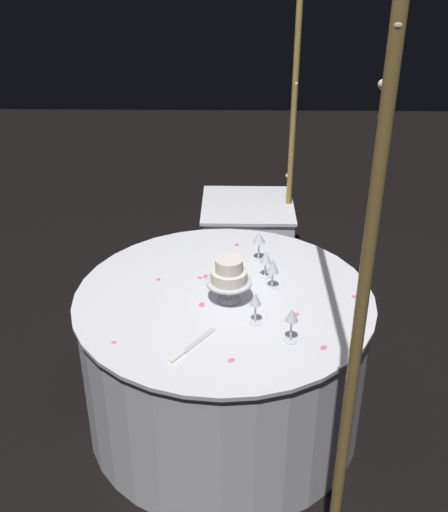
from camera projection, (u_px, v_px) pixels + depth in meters
The scene contains 21 objects.
ground_plane at pixel (224, 416), 3.39m from camera, with size 12.00×12.00×0.00m, color black.
decorative_arch at pixel (318, 136), 2.61m from camera, with size 2.30×0.05×2.42m.
main_table at pixel (224, 359), 3.20m from camera, with size 1.46×1.46×0.78m.
side_table at pixel (247, 256), 4.17m from camera, with size 0.59×0.59×0.77m.
tiered_cake at pixel (229, 274), 2.90m from camera, with size 0.22×0.22×0.22m.
wine_glass_0 at pixel (273, 267), 3.01m from camera, with size 0.06×0.06×0.16m.
wine_glass_1 at pixel (266, 258), 3.12m from camera, with size 0.06×0.06×0.14m.
wine_glass_2 at pixel (256, 301), 2.75m from camera, with size 0.06×0.06×0.16m.
wine_glass_3 at pixel (259, 239), 3.25m from camera, with size 0.07×0.07×0.17m.
wine_glass_4 at pixel (292, 317), 2.63m from camera, with size 0.06×0.06×0.17m.
cake_knife at pixel (190, 347), 2.65m from camera, with size 0.25×0.19×0.01m.
rose_petal_0 at pixel (354, 296), 3.00m from camera, with size 0.03×0.02×0.00m, color #EA6B84.
rose_petal_1 at pixel (237, 245), 3.46m from camera, with size 0.03×0.02×0.00m, color #EA6B84.
rose_petal_2 at pixel (206, 276), 3.16m from camera, with size 0.04×0.03×0.00m, color #EA6B84.
rose_petal_3 at pixel (296, 314), 2.86m from camera, with size 0.03×0.02×0.00m, color #EA6B84.
rose_petal_4 at pixel (200, 278), 3.15m from camera, with size 0.03×0.02×0.00m, color #EA6B84.
rose_petal_5 at pixel (158, 279), 3.14m from camera, with size 0.03×0.02×0.00m, color #EA6B84.
rose_petal_6 at pixel (231, 360), 2.57m from camera, with size 0.03×0.02×0.00m, color #EA6B84.
rose_petal_7 at pixel (324, 348), 2.65m from camera, with size 0.04×0.03×0.00m, color #EA6B84.
rose_petal_8 at pixel (114, 342), 2.68m from camera, with size 0.03×0.02×0.00m, color #EA6B84.
rose_petal_9 at pixel (202, 305), 2.94m from camera, with size 0.04×0.03×0.00m, color #EA6B84.
Camera 1 is at (2.54, 0.05, 2.40)m, focal length 43.52 mm.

